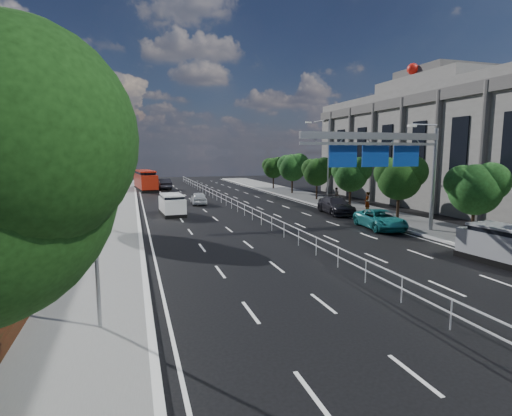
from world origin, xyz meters
name	(u,v)px	position (x,y,z in m)	size (l,w,h in m)	color
ground	(388,295)	(0.00, 0.00, 0.00)	(160.00, 160.00, 0.00)	black
sidewalk_near	(65,333)	(-11.50, 0.00, 0.07)	(5.00, 140.00, 0.14)	slate
kerb_near	(150,323)	(-9.00, 0.00, 0.07)	(0.25, 140.00, 0.15)	silver
median_fence	(240,207)	(0.00, 22.50, 0.53)	(0.05, 85.00, 1.02)	silver
hedge_near	(36,280)	(-13.30, 5.00, 0.36)	(1.00, 36.00, 0.44)	black
toilet_sign	(79,240)	(-10.95, 0.00, 2.94)	(1.62, 0.18, 4.34)	gray
overhead_gantry	(386,151)	(6.74, 10.05, 5.61)	(10.24, 0.38, 7.45)	gray
streetlight_far	(326,156)	(10.50, 26.00, 5.21)	(2.78, 2.40, 9.00)	gray
civic_hall	(455,146)	(23.72, 22.00, 6.27)	(14.40, 36.00, 14.35)	slate
near_tree_back	(94,166)	(-11.94, 17.97, 4.61)	(4.84, 4.51, 6.69)	black
far_tree_c	(476,186)	(11.24, 6.98, 3.43)	(3.52, 3.28, 4.94)	black
far_tree_d	(400,176)	(11.25, 14.48, 3.69)	(3.85, 3.59, 5.34)	black
far_tree_e	(351,173)	(11.25, 21.98, 3.56)	(3.63, 3.38, 5.13)	black
far_tree_f	(317,170)	(11.24, 29.48, 3.49)	(3.52, 3.28, 5.02)	black
far_tree_g	(293,166)	(11.25, 36.98, 3.75)	(3.96, 3.69, 5.45)	black
far_tree_h	(274,167)	(11.24, 44.48, 3.42)	(3.41, 3.18, 4.91)	black
white_minivan	(172,205)	(-6.05, 23.18, 0.92)	(2.11, 4.41, 1.87)	black
red_bus	(145,180)	(-7.50, 48.61, 1.53)	(3.28, 10.00, 2.93)	black
near_car_silver	(199,198)	(-2.59, 29.90, 0.67)	(1.59, 3.94, 1.34)	silver
near_car_dark	(164,184)	(-4.81, 49.30, 0.82)	(1.74, 4.98, 1.64)	black
silver_minivan	(508,246)	(8.30, 2.00, 0.93)	(2.40, 4.75, 1.90)	black
parked_car_teal	(380,219)	(7.84, 12.00, 0.69)	(2.29, 4.97, 1.38)	#186D6F
parked_car_dark	(336,205)	(8.30, 19.53, 0.77)	(2.15, 5.29, 1.53)	black
pedestrian_a	(367,202)	(10.87, 18.46, 1.08)	(0.69, 0.45, 1.88)	gray
pedestrian_b	(336,195)	(12.04, 26.39, 0.94)	(0.77, 0.60, 1.59)	gray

